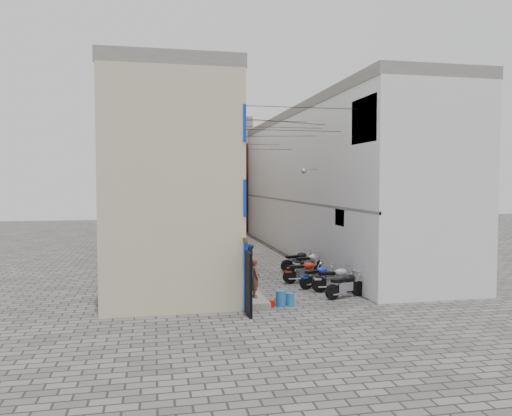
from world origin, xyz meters
TOP-DOWN VIEW (x-y plane):
  - ground at (0.00, 0.00)m, footprint 90.00×90.00m
  - plinth at (-2.05, 13.00)m, footprint 0.90×26.00m
  - building_left at (-4.98, 12.95)m, footprint 5.10×27.00m
  - building_right at (5.00, 13.00)m, footprint 5.94×26.00m
  - building_far_brick_left at (-2.00, 28.00)m, footprint 6.00×6.00m
  - building_far_brick_right at (3.00, 30.00)m, footprint 5.00×6.00m
  - building_far_concrete at (0.00, 34.00)m, footprint 8.00×5.00m
  - far_shopfront at (0.00, 25.20)m, footprint 2.00×0.30m
  - overhead_wires at (0.00, 7.64)m, footprint 5.80×13.02m
  - motorcycle_a at (1.71, 1.24)m, footprint 2.00×1.19m
  - motorcycle_b at (1.72, 2.33)m, footprint 2.10×0.80m
  - motorcycle_c at (1.26, 3.23)m, footprint 1.99×1.19m
  - motorcycle_d at (0.97, 4.30)m, footprint 2.01×0.67m
  - motorcycle_e at (1.46, 5.22)m, footprint 1.72×1.58m
  - motorcycle_f at (1.90, 6.41)m, footprint 2.18×1.22m
  - motorcycle_g at (1.56, 7.31)m, footprint 2.09×1.14m
  - person_a at (-1.98, 1.00)m, footprint 0.39×0.56m
  - person_b at (-1.70, 3.41)m, footprint 0.95×1.03m
  - water_jug_near at (-1.12, 0.50)m, footprint 0.42×0.42m
  - water_jug_far at (-0.76, 0.50)m, footprint 0.35×0.35m
  - red_crate at (-1.55, 0.50)m, footprint 0.46×0.41m

SIDE VIEW (x-z plane):
  - ground at x=0.00m, z-range 0.00..0.00m
  - red_crate at x=-1.55m, z-range 0.00..0.24m
  - plinth at x=-2.05m, z-range 0.00..0.25m
  - water_jug_far at x=-0.76m, z-range 0.00..0.47m
  - water_jug_near at x=-1.12m, z-range 0.00..0.57m
  - motorcycle_e at x=1.46m, z-range 0.00..1.03m
  - motorcycle_c at x=1.26m, z-range 0.00..1.10m
  - motorcycle_a at x=1.71m, z-range 0.00..1.11m
  - motorcycle_g at x=1.56m, z-range 0.00..1.15m
  - motorcycle_d at x=0.97m, z-range 0.00..1.16m
  - motorcycle_b at x=1.72m, z-range 0.00..1.19m
  - motorcycle_f at x=1.90m, z-range 0.00..1.20m
  - person_a at x=-1.98m, z-range 0.25..1.73m
  - person_b at x=-1.70m, z-range 0.25..1.95m
  - far_shopfront at x=0.00m, z-range 0.00..2.40m
  - building_far_brick_right at x=3.00m, z-range 0.00..8.00m
  - building_left at x=-4.98m, z-range 0.00..9.00m
  - building_right at x=5.00m, z-range 0.01..9.01m
  - building_far_brick_left at x=-2.00m, z-range 0.00..10.00m
  - building_far_concrete at x=0.00m, z-range 0.00..11.00m
  - overhead_wires at x=0.00m, z-range 6.46..7.79m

